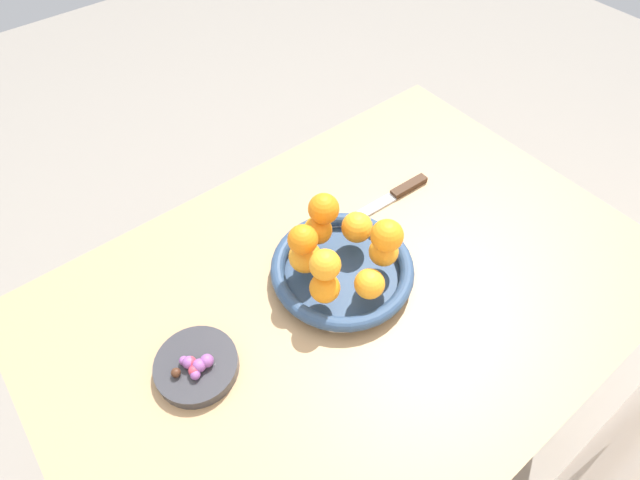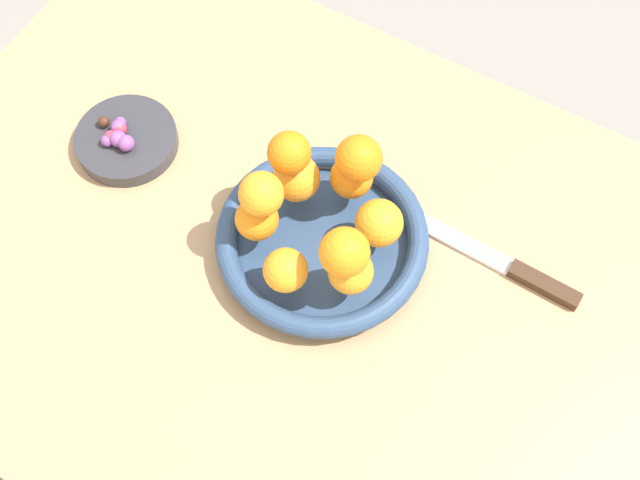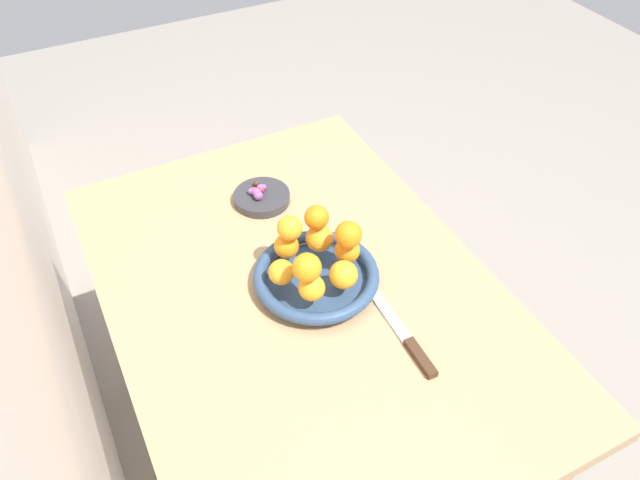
{
  "view_description": "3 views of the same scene",
  "coord_description": "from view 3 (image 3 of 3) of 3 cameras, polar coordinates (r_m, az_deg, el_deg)",
  "views": [
    {
      "loc": [
        0.36,
        0.36,
        1.49
      ],
      "look_at": [
        0.03,
        -0.06,
        0.84
      ],
      "focal_mm": 28.0,
      "sensor_mm": 36.0,
      "label": 1
    },
    {
      "loc": [
        -0.22,
        0.36,
        1.63
      ],
      "look_at": [
        -0.02,
        0.0,
        0.84
      ],
      "focal_mm": 45.0,
      "sensor_mm": 36.0,
      "label": 2
    },
    {
      "loc": [
        -0.79,
        0.36,
        1.7
      ],
      "look_at": [
        0.03,
        -0.06,
        0.83
      ],
      "focal_mm": 35.0,
      "sensor_mm": 36.0,
      "label": 3
    }
  ],
  "objects": [
    {
      "name": "orange_4",
      "position": [
        1.2,
        -0.76,
        -4.4
      ],
      "size": [
        0.05,
        0.05,
        0.05
      ],
      "primitive_type": "sphere",
      "color": "orange",
      "rests_on": "fruit_bowl"
    },
    {
      "name": "orange_7",
      "position": [
        1.23,
        2.61,
        0.49
      ],
      "size": [
        0.06,
        0.06,
        0.06
      ],
      "primitive_type": "sphere",
      "color": "orange",
      "rests_on": "orange_0"
    },
    {
      "name": "candy_ball_2",
      "position": [
        1.49,
        -5.46,
        4.67
      ],
      "size": [
        0.02,
        0.02,
        0.02
      ],
      "primitive_type": "sphere",
      "color": "#C6384C",
      "rests_on": "candy_dish"
    },
    {
      "name": "orange_1",
      "position": [
        1.3,
        -0.06,
        0.17
      ],
      "size": [
        0.06,
        0.06,
        0.06
      ],
      "primitive_type": "sphere",
      "color": "orange",
      "rests_on": "fruit_bowl"
    },
    {
      "name": "ground_plane",
      "position": [
        1.9,
        -1.22,
        -19.6
      ],
      "size": [
        6.0,
        6.0,
        0.0
      ],
      "primitive_type": "plane",
      "color": "gray"
    },
    {
      "name": "candy_ball_1",
      "position": [
        1.51,
        -5.85,
        5.14
      ],
      "size": [
        0.02,
        0.02,
        0.02
      ],
      "primitive_type": "sphere",
      "color": "#472819",
      "rests_on": "candy_dish"
    },
    {
      "name": "candy_ball_4",
      "position": [
        1.48,
        -6.31,
        4.44
      ],
      "size": [
        0.02,
        0.02,
        0.02
      ],
      "primitive_type": "sphere",
      "color": "#8C4C99",
      "rests_on": "candy_dish"
    },
    {
      "name": "orange_5",
      "position": [
        1.22,
        2.16,
        -3.19
      ],
      "size": [
        0.06,
        0.06,
        0.06
      ],
      "primitive_type": "sphere",
      "color": "orange",
      "rests_on": "fruit_bowl"
    },
    {
      "name": "candy_ball_6",
      "position": [
        1.46,
        -5.66,
        4.06
      ],
      "size": [
        0.02,
        0.02,
        0.02
      ],
      "primitive_type": "sphere",
      "color": "#8C4C99",
      "rests_on": "candy_dish"
    },
    {
      "name": "knife",
      "position": [
        1.22,
        7.65,
        -8.55
      ],
      "size": [
        0.26,
        0.03,
        0.01
      ],
      "color": "#3F2819",
      "rests_on": "dining_table"
    },
    {
      "name": "orange_0",
      "position": [
        1.27,
        2.55,
        -1.03
      ],
      "size": [
        0.05,
        0.05,
        0.05
      ],
      "primitive_type": "sphere",
      "color": "orange",
      "rests_on": "fruit_bowl"
    },
    {
      "name": "orange_3",
      "position": [
        1.23,
        -3.56,
        -2.95
      ],
      "size": [
        0.05,
        0.05,
        0.05
      ],
      "primitive_type": "sphere",
      "color": "orange",
      "rests_on": "fruit_bowl"
    },
    {
      "name": "dining_table",
      "position": [
        1.36,
        -1.63,
        -7.04
      ],
      "size": [
        1.1,
        0.76,
        0.74
      ],
      "color": "tan",
      "rests_on": "ground_plane"
    },
    {
      "name": "candy_ball_3",
      "position": [
        1.49,
        -5.46,
        4.72
      ],
      "size": [
        0.02,
        0.02,
        0.02
      ],
      "primitive_type": "sphere",
      "color": "#8C4C99",
      "rests_on": "candy_dish"
    },
    {
      "name": "candy_ball_0",
      "position": [
        1.47,
        -5.85,
        4.36
      ],
      "size": [
        0.02,
        0.02,
        0.02
      ],
      "primitive_type": "sphere",
      "color": "#8C4C99",
      "rests_on": "candy_dish"
    },
    {
      "name": "candy_dish",
      "position": [
        1.49,
        -5.34,
        3.89
      ],
      "size": [
        0.13,
        0.13,
        0.02
      ],
      "primitive_type": "cylinder",
      "color": "#333338",
      "rests_on": "dining_table"
    },
    {
      "name": "orange_9",
      "position": [
        1.16,
        -1.21,
        -2.52
      ],
      "size": [
        0.06,
        0.06,
        0.06
      ],
      "primitive_type": "sphere",
      "color": "orange",
      "rests_on": "orange_4"
    },
    {
      "name": "candy_ball_5",
      "position": [
        1.48,
        -6.05,
        4.51
      ],
      "size": [
        0.02,
        0.02,
        0.02
      ],
      "primitive_type": "sphere",
      "color": "#C6384C",
      "rests_on": "candy_dish"
    },
    {
      "name": "orange_2",
      "position": [
        1.29,
        -3.08,
        -0.55
      ],
      "size": [
        0.05,
        0.05,
        0.05
      ],
      "primitive_type": "sphere",
      "color": "orange",
      "rests_on": "fruit_bowl"
    },
    {
      "name": "orange_8",
      "position": [
        1.26,
        -0.32,
        2.08
      ],
      "size": [
        0.05,
        0.05,
        0.05
      ],
      "primitive_type": "sphere",
      "color": "orange",
      "rests_on": "orange_1"
    },
    {
      "name": "orange_6",
      "position": [
        1.25,
        -2.78,
        1.1
      ],
      "size": [
        0.05,
        0.05,
        0.05
      ],
      "primitive_type": "sphere",
      "color": "orange",
      "rests_on": "orange_2"
    },
    {
      "name": "fruit_bowl",
      "position": [
        1.28,
        -0.37,
        -3.35
      ],
      "size": [
        0.26,
        0.26,
        0.04
      ],
      "color": "navy",
      "rests_on": "dining_table"
    },
    {
      "name": "candy_ball_7",
      "position": [
        1.49,
        -5.21,
        4.84
      ],
      "size": [
        0.02,
        0.02,
        0.02
      ],
      "primitive_type": "sphere",
      "color": "#8C4C99",
      "rests_on": "candy_dish"
    }
  ]
}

